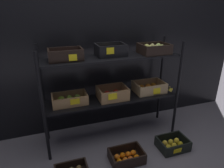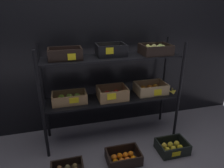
{
  "view_description": "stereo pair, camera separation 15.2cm",
  "coord_description": "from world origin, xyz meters",
  "views": [
    {
      "loc": [
        -0.68,
        -1.97,
        1.52
      ],
      "look_at": [
        0.0,
        0.0,
        0.68
      ],
      "focal_mm": 32.2,
      "sensor_mm": 36.0,
      "label": 1
    },
    {
      "loc": [
        -0.53,
        -2.01,
        1.52
      ],
      "look_at": [
        0.0,
        0.0,
        0.68
      ],
      "focal_mm": 32.2,
      "sensor_mm": 36.0,
      "label": 2
    }
  ],
  "objects": [
    {
      "name": "storefront_wall",
      "position": [
        0.0,
        0.38,
        0.99
      ],
      "size": [
        3.9,
        0.12,
        1.97
      ],
      "primitive_type": "cube",
      "color": "black",
      "rests_on": "ground_plane"
    },
    {
      "name": "display_rack",
      "position": [
        0.03,
        0.0,
        0.75
      ],
      "size": [
        1.63,
        0.4,
        1.15
      ],
      "color": "black",
      "rests_on": "ground_plane"
    },
    {
      "name": "crate_ground_lemon",
      "position": [
        0.57,
        -0.45,
        0.05
      ],
      "size": [
        0.33,
        0.25,
        0.12
      ],
      "color": "black",
      "rests_on": "ground_plane"
    },
    {
      "name": "crate_ground_tangerine",
      "position": [
        0.0,
        -0.46,
        0.04
      ],
      "size": [
        0.35,
        0.24,
        0.12
      ],
      "color": "black",
      "rests_on": "ground_plane"
    },
    {
      "name": "ground_plane",
      "position": [
        0.0,
        0.0,
        0.0
      ],
      "size": [
        10.0,
        10.0,
        0.0
      ],
      "primitive_type": "plane",
      "color": "slate"
    }
  ]
}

